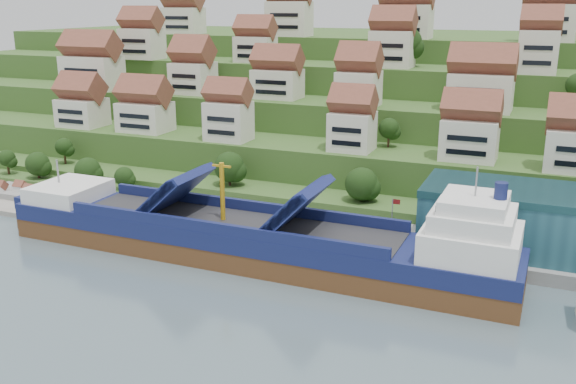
% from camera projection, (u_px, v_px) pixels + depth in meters
% --- Properties ---
extents(ground, '(300.00, 300.00, 0.00)m').
position_uv_depth(ground, '(265.00, 264.00, 103.00)').
color(ground, slate).
rests_on(ground, ground).
extents(quay, '(180.00, 14.00, 2.20)m').
position_uv_depth(quay, '(409.00, 244.00, 108.59)').
color(quay, gray).
rests_on(quay, ground).
extents(pebble_beach, '(45.00, 20.00, 1.00)m').
position_uv_depth(pebble_beach, '(38.00, 199.00, 134.86)').
color(pebble_beach, gray).
rests_on(pebble_beach, ground).
extents(hillside, '(260.00, 128.00, 31.00)m').
position_uv_depth(hillside, '(409.00, 106.00, 191.60)').
color(hillside, '#2D4C1E').
rests_on(hillside, ground).
extents(hillside_village, '(161.82, 61.56, 29.57)m').
position_uv_depth(hillside_village, '(365.00, 72.00, 150.57)').
color(hillside_village, silver).
rests_on(hillside_village, ground).
extents(hillside_trees, '(143.47, 61.97, 31.64)m').
position_uv_depth(hillside_trees, '(325.00, 111.00, 141.15)').
color(hillside_trees, '#1D3A13').
rests_on(hillside_trees, ground).
extents(flagpole, '(1.28, 0.16, 8.00)m').
position_uv_depth(flagpole, '(393.00, 219.00, 103.21)').
color(flagpole, gray).
rests_on(flagpole, quay).
extents(beach_huts, '(14.40, 3.70, 2.20)m').
position_uv_depth(beach_huts, '(26.00, 193.00, 134.03)').
color(beach_huts, white).
rests_on(beach_huts, pebble_beach).
extents(cargo_ship, '(85.28, 13.92, 18.98)m').
position_uv_depth(cargo_ship, '(261.00, 241.00, 102.92)').
color(cargo_ship, brown).
rests_on(cargo_ship, ground).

